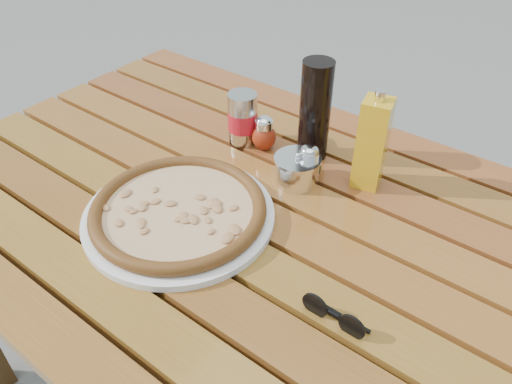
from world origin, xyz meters
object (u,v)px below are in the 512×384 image
Objects in this scene: pizza at (178,209)px; olive_oil_cruet at (372,143)px; oregano_shaker at (308,164)px; pepper_shaker at (264,134)px; soda_can at (243,119)px; dark_bottle at (315,111)px; parmesan_tin at (297,169)px; plate at (179,216)px; sunglasses at (334,316)px; table at (250,238)px.

olive_oil_cruet reaches higher than pizza.
pepper_shaker is at bearing 165.08° from oregano_shaker.
pepper_shaker is 0.06m from soda_can.
soda_can reaches higher than pizza.
pizza is 0.28m from oregano_shaker.
dark_bottle is 0.13m from parmesan_tin.
soda_can is at bearing 170.63° from oregano_shaker.
olive_oil_cruet is at bearing 54.17° from pizza.
plate is 4.39× the size of oregano_shaker.
olive_oil_cruet reaches higher than sunglasses.
pepper_shaker is 0.37× the size of dark_bottle.
table is 0.17m from parmesan_tin.
sunglasses is at bearing -53.43° from dark_bottle.
oregano_shaker is 0.20m from soda_can.
oregano_shaker is (0.04, 0.15, 0.11)m from table.
sunglasses is (0.37, -0.32, -0.02)m from pepper_shaker.
table is 11.67× the size of soda_can.
dark_bottle is at bearing 117.00° from oregano_shaker.
dark_bottle is (0.08, 0.33, 0.10)m from plate.
oregano_shaker is at bearing 76.88° from table.
pepper_shaker is at bearing -156.52° from dark_bottle.
dark_bottle is 1.83× the size of soda_can.
pepper_shaker is 0.39× the size of olive_oil_cruet.
table is at bearing -88.44° from dark_bottle.
sunglasses is at bearing -36.46° from soda_can.
sunglasses is (0.26, -0.13, 0.09)m from table.
pizza is at bearing -125.83° from olive_oil_cruet.
soda_can is 0.30m from olive_oil_cruet.
parmesan_tin reaches higher than table.
dark_bottle is 0.17m from soda_can.
pepper_shaker reaches higher than sunglasses.
pizza is 0.35m from sunglasses.
table is at bearing -103.12° from oregano_shaker.
parmesan_tin is at bearing 80.38° from table.
pizza is 4.68× the size of oregano_shaker.
soda_can is (-0.16, -0.05, -0.05)m from dark_bottle.
parmesan_tin is (0.18, -0.05, -0.03)m from soda_can.
plate is at bearing -103.88° from dark_bottle.
pizza is 3.20× the size of soda_can.
pizza is at bearing 175.86° from sunglasses.
olive_oil_cruet reaches higher than pepper_shaker.
olive_oil_cruet is (0.23, 0.31, 0.09)m from plate.
table is 3.89× the size of plate.
plate is (-0.09, -0.10, 0.08)m from table.
sunglasses is at bearing -4.69° from pizza.
olive_oil_cruet is at bearing 54.17° from plate.
pizza is 1.74× the size of dark_bottle.
soda_can is 0.57× the size of olive_oil_cruet.
table is at bearing 154.04° from sunglasses.
soda_can reaches higher than plate.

